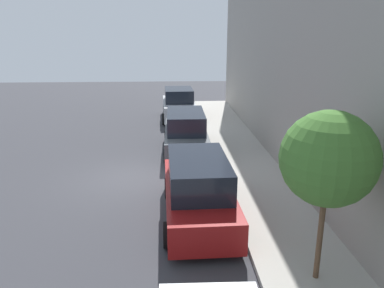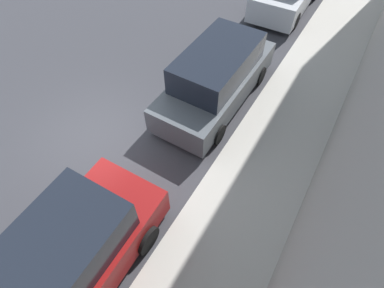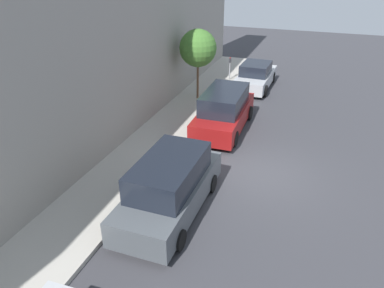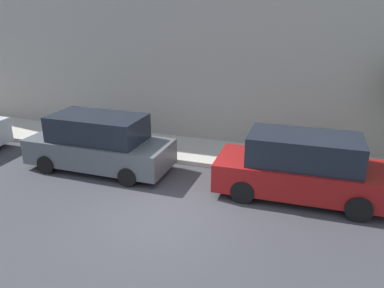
# 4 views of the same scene
# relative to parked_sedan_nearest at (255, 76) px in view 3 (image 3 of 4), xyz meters

# --- Properties ---
(ground_plane) EXTENTS (60.00, 60.00, 0.00)m
(ground_plane) POSITION_rel_parked_sedan_nearest_xyz_m (-2.18, 9.79, -0.72)
(ground_plane) COLOR #38383D
(sidewalk) EXTENTS (2.48, 32.00, 0.15)m
(sidewalk) POSITION_rel_parked_sedan_nearest_xyz_m (2.57, 9.79, -0.65)
(sidewalk) COLOR #B2ADA3
(sidewalk) RESTS_ON ground_plane
(building_facade) EXTENTS (2.00, 32.00, 10.94)m
(building_facade) POSITION_rel_parked_sedan_nearest_xyz_m (4.81, 9.79, 4.75)
(building_facade) COLOR gray
(building_facade) RESTS_ON ground_plane
(parked_sedan_nearest) EXTENTS (1.92, 4.54, 1.54)m
(parked_sedan_nearest) POSITION_rel_parked_sedan_nearest_xyz_m (0.00, 0.00, 0.00)
(parked_sedan_nearest) COLOR #B7BABF
(parked_sedan_nearest) RESTS_ON ground_plane
(parked_minivan_second) EXTENTS (2.02, 4.94, 1.90)m
(parked_minivan_second) POSITION_rel_parked_sedan_nearest_xyz_m (0.19, 6.46, 0.20)
(parked_minivan_second) COLOR maroon
(parked_minivan_second) RESTS_ON ground_plane
(parked_minivan_third) EXTENTS (2.02, 4.91, 1.90)m
(parked_minivan_third) POSITION_rel_parked_sedan_nearest_xyz_m (0.09, 13.08, 0.20)
(parked_minivan_third) COLOR #4C5156
(parked_minivan_third) RESTS_ON ground_plane
(parking_meter_near) EXTENTS (0.11, 0.15, 1.43)m
(parking_meter_near) POSITION_rel_parked_sedan_nearest_xyz_m (1.77, -0.61, 0.31)
(parking_meter_near) COLOR #ADADB2
(parking_meter_near) RESTS_ON sidewalk
(street_tree) EXTENTS (1.98, 1.98, 3.76)m
(street_tree) POSITION_rel_parked_sedan_nearest_xyz_m (2.57, 3.28, 2.20)
(street_tree) COLOR brown
(street_tree) RESTS_ON sidewalk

